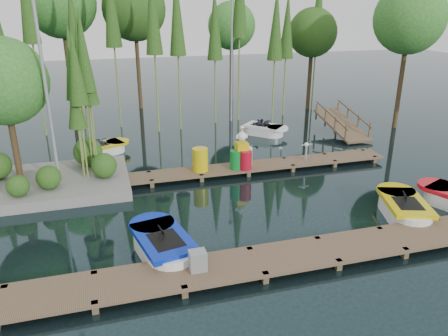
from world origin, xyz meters
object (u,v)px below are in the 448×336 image
object	(u,v)px
boat_blue	(163,246)
utility_cabinet	(198,261)
yellow_barrel	(200,160)
drum_cluster	(243,156)
boat_yellow_far	(103,149)
island	(28,108)

from	to	relation	value
boat_blue	utility_cabinet	xyz separation A→B (m)	(0.71, -1.46, 0.28)
yellow_barrel	drum_cluster	xyz separation A→B (m)	(1.79, -0.15, 0.05)
utility_cabinet	yellow_barrel	distance (m)	7.21
boat_yellow_far	utility_cabinet	bearing A→B (deg)	-81.89
boat_blue	drum_cluster	bearing A→B (deg)	40.45
island	boat_blue	world-z (taller)	island
boat_yellow_far	island	bearing A→B (deg)	-128.96
island	boat_yellow_far	distance (m)	5.17
boat_blue	drum_cluster	world-z (taller)	drum_cluster
island	yellow_barrel	xyz separation A→B (m)	(6.36, -0.79, -2.40)
yellow_barrel	drum_cluster	size ratio (longest dim) A/B	0.53
boat_blue	boat_yellow_far	size ratio (longest dim) A/B	1.20
utility_cabinet	boat_blue	bearing A→B (deg)	115.74
utility_cabinet	yellow_barrel	xyz separation A→B (m)	(1.72, 7.00, 0.21)
island	utility_cabinet	distance (m)	9.44
island	boat_yellow_far	world-z (taller)	island
boat_yellow_far	drum_cluster	bearing A→B (deg)	-40.43
island	drum_cluster	size ratio (longest dim) A/B	3.69
drum_cluster	yellow_barrel	bearing A→B (deg)	175.25
island	drum_cluster	distance (m)	8.53
island	boat_blue	bearing A→B (deg)	-58.13
island	drum_cluster	world-z (taller)	island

